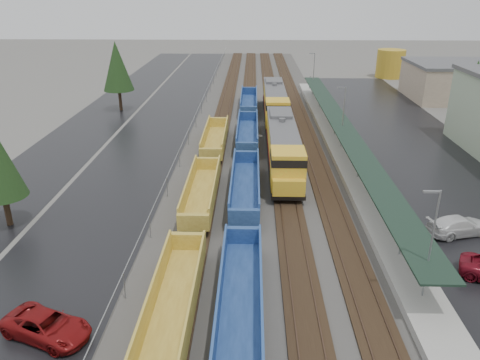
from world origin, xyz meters
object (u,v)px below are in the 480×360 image
at_px(locomotive_lead, 283,147).
at_px(storage_tank, 390,64).
at_px(locomotive_trail, 275,103).
at_px(parked_car_west_c, 47,326).
at_px(parked_car_east_c, 459,226).
at_px(well_string_blue, 243,230).
at_px(well_string_yellow, 174,302).

height_order(locomotive_lead, storage_tank, storage_tank).
height_order(locomotive_lead, locomotive_trail, same).
xyz_separation_m(parked_car_west_c, parked_car_east_c, (28.69, 12.94, 0.03)).
xyz_separation_m(locomotive_lead, parked_car_west_c, (-15.11, -27.56, -1.82)).
height_order(locomotive_lead, well_string_blue, locomotive_lead).
distance_m(locomotive_lead, parked_car_west_c, 31.49).
relative_size(locomotive_trail, parked_car_east_c, 4.01).
bearing_deg(locomotive_lead, parked_car_east_c, -47.12).
distance_m(locomotive_trail, well_string_blue, 37.82).
xyz_separation_m(locomotive_trail, storage_tank, (27.04, 36.42, 0.47)).
bearing_deg(well_string_blue, well_string_yellow, -113.74).
bearing_deg(parked_car_west_c, locomotive_lead, -6.90).
relative_size(well_string_yellow, parked_car_east_c, 14.79).
xyz_separation_m(locomotive_trail, parked_car_west_c, (-15.11, -48.56, -1.82)).
xyz_separation_m(storage_tank, parked_car_west_c, (-42.16, -84.98, -2.28)).
height_order(well_string_blue, storage_tank, storage_tank).
distance_m(well_string_yellow, parked_car_west_c, 7.37).
xyz_separation_m(locomotive_trail, parked_car_east_c, (13.58, -35.63, -1.79)).
relative_size(locomotive_lead, parked_car_east_c, 4.01).
bearing_deg(parked_car_west_c, storage_tank, -4.55).
bearing_deg(storage_tank, parked_car_west_c, -116.38).
relative_size(well_string_yellow, storage_tank, 13.02).
xyz_separation_m(well_string_yellow, well_string_blue, (4.00, 9.10, 0.01)).
height_order(locomotive_trail, well_string_yellow, locomotive_trail).
bearing_deg(well_string_yellow, locomotive_trail, 80.27).
distance_m(locomotive_trail, parked_car_west_c, 50.89).
distance_m(well_string_yellow, well_string_blue, 9.94).
height_order(locomotive_trail, parked_car_east_c, locomotive_trail).
bearing_deg(parked_car_west_c, well_string_yellow, -53.28).
height_order(well_string_blue, parked_car_west_c, well_string_blue).
relative_size(well_string_blue, parked_car_west_c, 19.10).
relative_size(well_string_blue, parked_car_east_c, 19.23).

